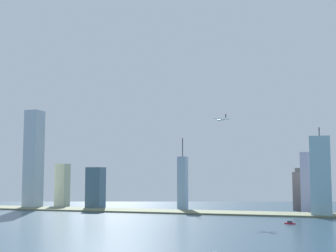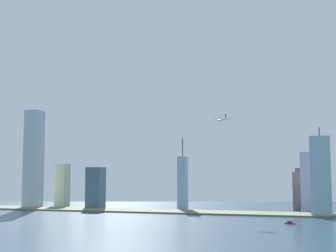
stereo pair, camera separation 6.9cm
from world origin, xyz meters
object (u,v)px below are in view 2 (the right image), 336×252
Objects in this scene: boat_1 at (290,223)px; skyscraper_1 at (183,183)px; skyscraper_0 at (62,185)px; skyscraper_5 at (34,159)px; skyscraper_6 at (96,188)px; airplane at (222,119)px; skyscraper_3 at (321,176)px; skyscraper_2 at (308,182)px; skyscraper_4 at (299,190)px.

skyscraper_1 is at bearing -17.79° from boat_1.
skyscraper_0 is 455.38m from boat_1.
skyscraper_6 is at bearing 8.96° from skyscraper_5.
boat_1 is 0.55× the size of airplane.
skyscraper_3 is 5.34× the size of airplane.
skyscraper_2 is 1.34× the size of skyscraper_4.
skyscraper_4 reaches higher than boat_1.
skyscraper_4 is 438.31m from skyscraper_5.
skyscraper_5 is 13.58× the size of boat_1.
skyscraper_0 is 3.39× the size of airplane.
skyscraper_5 is 2.43× the size of skyscraper_6.
skyscraper_1 reaches higher than boat_1.
airplane is at bearing -123.40° from skyscraper_4.
skyscraper_1 is (230.16, -24.64, 4.70)m from skyscraper_0.
skyscraper_5 is (-426.92, -85.25, 50.88)m from skyscraper_4.
skyscraper_0 is at bearing 28.39° from airplane.
boat_1 is at bearing -45.52° from skyscraper_1.
skyscraper_1 is 5.16× the size of airplane.
skyscraper_1 is at bearing 7.76° from skyscraper_6.
skyscraper_5 reaches higher than skyscraper_3.
airplane is (82.93, -93.21, 88.11)m from skyscraper_1.
airplane is (313.09, -117.86, 92.81)m from skyscraper_0.
skyscraper_5 is 456.26m from boat_1.
skyscraper_1 is at bearing 161.70° from skyscraper_3.
skyscraper_1 is 1.29× the size of skyscraper_2.
skyscraper_0 reaches higher than skyscraper_6.
boat_1 is at bearing -26.59° from skyscraper_6.
skyscraper_6 is (107.45, 16.94, -48.07)m from skyscraper_5.
airplane is at bearing -15.00° from boat_1.
skyscraper_3 is 0.72× the size of skyscraper_5.
skyscraper_5 is 118.93m from skyscraper_6.
skyscraper_6 reaches higher than skyscraper_4.
skyscraper_1 is at bearing -178.13° from skyscraper_2.
skyscraper_6 is at bearing -175.60° from skyscraper_2.
skyscraper_3 is 1.75× the size of skyscraper_6.
skyscraper_4 is at bearing 15.46° from skyscraper_1.
skyscraper_2 is at bearing -2.50° from skyscraper_0.
skyscraper_0 is 347.17m from airplane.
skyscraper_6 is (87.30, -44.10, -3.76)m from skyscraper_0.
skyscraper_6 is 256.41m from airplane.
boat_1 is (405.79, -203.48, -36.06)m from skyscraper_0.
skyscraper_2 is at bearing -71.14° from skyscraper_4.
skyscraper_2 is 1.31× the size of skyscraper_6.
skyscraper_2 reaches higher than boat_1.
skyscraper_3 reaches higher than skyscraper_4.
skyscraper_6 is at bearing -172.24° from skyscraper_1.
skyscraper_3 reaches higher than skyscraper_1.
skyscraper_3 reaches higher than skyscraper_2.
skyscraper_1 reaches higher than skyscraper_6.
skyscraper_3 is (18.24, -75.49, 8.88)m from skyscraper_2.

